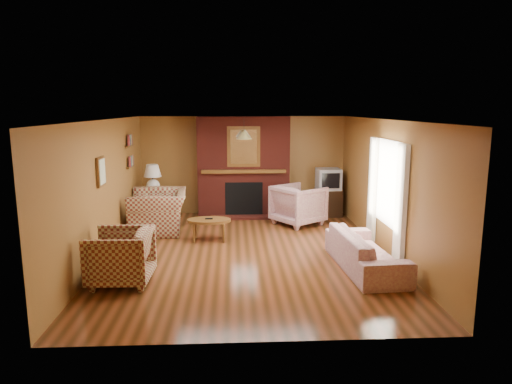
{
  "coord_description": "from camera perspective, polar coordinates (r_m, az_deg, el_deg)",
  "views": [
    {
      "loc": [
        -0.25,
        -7.99,
        2.61
      ],
      "look_at": [
        0.18,
        0.6,
        1.01
      ],
      "focal_mm": 32.0,
      "sensor_mm": 36.0,
      "label": 1
    }
  ],
  "objects": [
    {
      "name": "floral_sofa",
      "position": [
        7.73,
        13.53,
        -7.17
      ],
      "size": [
        0.93,
        2.1,
        0.6
      ],
      "primitive_type": "imported",
      "rotation": [
        0.0,
        0.0,
        1.63
      ],
      "color": "beige",
      "rests_on": "floor"
    },
    {
      "name": "crt_tv",
      "position": [
        11.16,
        9.05,
        1.61
      ],
      "size": [
        0.57,
        0.56,
        0.51
      ],
      "color": "#A3A6AB",
      "rests_on": "tv_stand"
    },
    {
      "name": "plaid_loveseat",
      "position": [
        9.92,
        -12.1,
        -2.37
      ],
      "size": [
        1.28,
        1.44,
        0.87
      ],
      "primitive_type": "imported",
      "rotation": [
        0.0,
        0.0,
        -1.48
      ],
      "color": "maroon",
      "rests_on": "floor"
    },
    {
      "name": "ceiling",
      "position": [
        8.0,
        -1.1,
        9.02
      ],
      "size": [
        6.5,
        6.5,
        0.0
      ],
      "primitive_type": "plane",
      "rotation": [
        3.14,
        0.0,
        0.0
      ],
      "color": "silver",
      "rests_on": "wall_back"
    },
    {
      "name": "wall_back",
      "position": [
        11.33,
        -1.6,
        3.38
      ],
      "size": [
        6.5,
        0.0,
        6.5
      ],
      "primitive_type": "plane",
      "rotation": [
        1.57,
        0.0,
        0.0
      ],
      "color": "olive",
      "rests_on": "floor"
    },
    {
      "name": "coffee_table",
      "position": [
        9.08,
        -5.9,
        -3.74
      ],
      "size": [
        0.86,
        0.54,
        0.46
      ],
      "color": "brown",
      "rests_on": "floor"
    },
    {
      "name": "plaid_armchair",
      "position": [
        7.16,
        -16.61,
        -7.78
      ],
      "size": [
        0.93,
        0.9,
        0.83
      ],
      "primitive_type": "imported",
      "rotation": [
        0.0,
        0.0,
        -1.59
      ],
      "color": "maroon",
      "rests_on": "floor"
    },
    {
      "name": "bookshelf",
      "position": [
        10.18,
        -15.37,
        4.83
      ],
      "size": [
        0.09,
        0.55,
        0.71
      ],
      "color": "brown",
      "rests_on": "wall_left"
    },
    {
      "name": "wall_front",
      "position": [
        4.95,
        0.15,
        -6.0
      ],
      "size": [
        6.5,
        0.0,
        6.5
      ],
      "primitive_type": "plane",
      "rotation": [
        -1.57,
        0.0,
        0.0
      ],
      "color": "olive",
      "rests_on": "floor"
    },
    {
      "name": "tv_stand",
      "position": [
        11.27,
        8.96,
        -1.3
      ],
      "size": [
        0.64,
        0.59,
        0.65
      ],
      "primitive_type": "cube",
      "rotation": [
        0.0,
        0.0,
        0.08
      ],
      "color": "black",
      "rests_on": "floor"
    },
    {
      "name": "floor",
      "position": [
        8.41,
        -1.04,
        -7.55
      ],
      "size": [
        6.5,
        6.5,
        0.0
      ],
      "primitive_type": "plane",
      "color": "#40240D",
      "rests_on": "ground"
    },
    {
      "name": "window_right",
      "position": [
        8.38,
        15.98,
        -0.08
      ],
      "size": [
        0.1,
        1.85,
        2.0
      ],
      "color": "beige",
      "rests_on": "wall_right"
    },
    {
      "name": "fireplace",
      "position": [
        11.07,
        -1.57,
        3.11
      ],
      "size": [
        2.2,
        0.82,
        2.4
      ],
      "color": "#591A13",
      "rests_on": "floor"
    },
    {
      "name": "side_table",
      "position": [
        10.85,
        -12.65,
        -1.84
      ],
      "size": [
        0.52,
        0.52,
        0.67
      ],
      "primitive_type": "cube",
      "rotation": [
        0.0,
        0.0,
        0.03
      ],
      "color": "brown",
      "rests_on": "floor"
    },
    {
      "name": "table_lamp",
      "position": [
        10.72,
        -12.8,
        1.82
      ],
      "size": [
        0.4,
        0.4,
        0.66
      ],
      "color": "silver",
      "rests_on": "side_table"
    },
    {
      "name": "wall_left",
      "position": [
        8.42,
        -18.33,
        0.35
      ],
      "size": [
        0.0,
        6.5,
        6.5
      ],
      "primitive_type": "plane",
      "rotation": [
        1.57,
        0.0,
        1.57
      ],
      "color": "olive",
      "rests_on": "floor"
    },
    {
      "name": "floral_armchair",
      "position": [
        10.33,
        5.32,
        -1.59
      ],
      "size": [
        1.36,
        1.35,
        0.9
      ],
      "primitive_type": "imported",
      "rotation": [
        0.0,
        0.0,
        2.18
      ],
      "color": "beige",
      "rests_on": "floor"
    },
    {
      "name": "wall_right",
      "position": [
        8.57,
        15.88,
        0.66
      ],
      "size": [
        0.0,
        6.5,
        6.5
      ],
      "primitive_type": "plane",
      "rotation": [
        1.57,
        0.0,
        -1.57
      ],
      "color": "olive",
      "rests_on": "floor"
    },
    {
      "name": "botanical_print",
      "position": [
        8.07,
        -18.8,
        2.42
      ],
      "size": [
        0.05,
        0.4,
        0.5
      ],
      "color": "brown",
      "rests_on": "wall_left"
    },
    {
      "name": "pendant_light",
      "position": [
        10.31,
        -1.5,
        7.13
      ],
      "size": [
        0.36,
        0.36,
        0.48
      ],
      "color": "black",
      "rests_on": "ceiling"
    }
  ]
}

